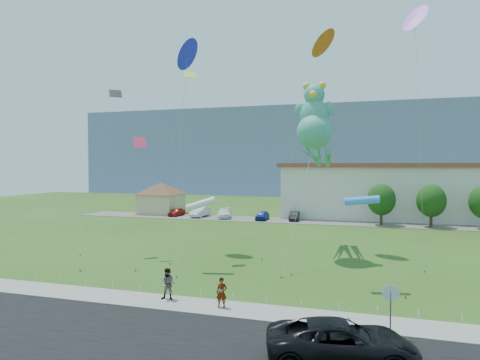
{
  "coord_description": "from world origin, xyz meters",
  "views": [
    {
      "loc": [
        8.54,
        -24.6,
        7.9
      ],
      "look_at": [
        -1.39,
        8.0,
        6.71
      ],
      "focal_mm": 32.0,
      "sensor_mm": 36.0,
      "label": 1
    }
  ],
  "objects_px": {
    "pavilion": "(161,195)",
    "suv": "(341,342)",
    "parked_car_red": "(177,212)",
    "stop_sign": "(391,298)",
    "parked_car_black": "(294,216)",
    "pedestrian_right": "(168,284)",
    "parked_car_blue": "(262,215)",
    "pedestrian_left": "(222,293)",
    "teddy_bear_kite": "(314,111)",
    "parked_car_silver": "(200,212)",
    "parked_car_white": "(224,213)",
    "octopus_kite": "(316,141)"
  },
  "relations": [
    {
      "from": "parked_car_red",
      "to": "parked_car_silver",
      "type": "xyz_separation_m",
      "value": [
        3.95,
        -0.08,
        0.15
      ]
    },
    {
      "from": "parked_car_blue",
      "to": "parked_car_black",
      "type": "relative_size",
      "value": 0.99
    },
    {
      "from": "pedestrian_left",
      "to": "pedestrian_right",
      "type": "height_order",
      "value": "pedestrian_right"
    },
    {
      "from": "pavilion",
      "to": "pedestrian_right",
      "type": "bearing_deg",
      "value": -62.05
    },
    {
      "from": "parked_car_white",
      "to": "parked_car_blue",
      "type": "height_order",
      "value": "parked_car_white"
    },
    {
      "from": "stop_sign",
      "to": "parked_car_white",
      "type": "bearing_deg",
      "value": 118.72
    },
    {
      "from": "pavilion",
      "to": "teddy_bear_kite",
      "type": "bearing_deg",
      "value": -42.52
    },
    {
      "from": "stop_sign",
      "to": "pedestrian_left",
      "type": "height_order",
      "value": "stop_sign"
    },
    {
      "from": "parked_car_silver",
      "to": "pavilion",
      "type": "bearing_deg",
      "value": 164.8
    },
    {
      "from": "parked_car_red",
      "to": "parked_car_silver",
      "type": "relative_size",
      "value": 0.78
    },
    {
      "from": "parked_car_white",
      "to": "parked_car_black",
      "type": "distance_m",
      "value": 10.51
    },
    {
      "from": "pedestrian_right",
      "to": "parked_car_red",
      "type": "relative_size",
      "value": 0.5
    },
    {
      "from": "suv",
      "to": "octopus_kite",
      "type": "xyz_separation_m",
      "value": [
        -3.57,
        20.92,
        9.12
      ]
    },
    {
      "from": "parked_car_red",
      "to": "octopus_kite",
      "type": "bearing_deg",
      "value": -38.08
    },
    {
      "from": "pedestrian_right",
      "to": "parked_car_black",
      "type": "relative_size",
      "value": 0.48
    },
    {
      "from": "suv",
      "to": "parked_car_blue",
      "type": "bearing_deg",
      "value": 5.18
    },
    {
      "from": "parked_car_black",
      "to": "parked_car_white",
      "type": "bearing_deg",
      "value": 175.71
    },
    {
      "from": "pavilion",
      "to": "suv",
      "type": "relative_size",
      "value": 1.54
    },
    {
      "from": "stop_sign",
      "to": "parked_car_black",
      "type": "relative_size",
      "value": 0.66
    },
    {
      "from": "parked_car_white",
      "to": "parked_car_blue",
      "type": "bearing_deg",
      "value": -24.6
    },
    {
      "from": "pedestrian_right",
      "to": "parked_car_blue",
      "type": "distance_m",
      "value": 37.17
    },
    {
      "from": "parked_car_silver",
      "to": "parked_car_blue",
      "type": "bearing_deg",
      "value": -1.81
    },
    {
      "from": "stop_sign",
      "to": "pavilion",
      "type": "bearing_deg",
      "value": 128.44
    },
    {
      "from": "suv",
      "to": "parked_car_red",
      "type": "distance_m",
      "value": 51.03
    },
    {
      "from": "parked_car_white",
      "to": "octopus_kite",
      "type": "distance_m",
      "value": 28.7
    },
    {
      "from": "parked_car_black",
      "to": "suv",
      "type": "bearing_deg",
      "value": -82.53
    },
    {
      "from": "pavilion",
      "to": "stop_sign",
      "type": "bearing_deg",
      "value": -51.56
    },
    {
      "from": "pedestrian_left",
      "to": "parked_car_white",
      "type": "height_order",
      "value": "pedestrian_left"
    },
    {
      "from": "parked_car_blue",
      "to": "teddy_bear_kite",
      "type": "bearing_deg",
      "value": -66.81
    },
    {
      "from": "pavilion",
      "to": "octopus_kite",
      "type": "bearing_deg",
      "value": -41.27
    },
    {
      "from": "pavilion",
      "to": "teddy_bear_kite",
      "type": "xyz_separation_m",
      "value": [
        27.9,
        -25.59,
        9.51
      ]
    },
    {
      "from": "parked_car_black",
      "to": "parked_car_silver",
      "type": "bearing_deg",
      "value": 175.25
    },
    {
      "from": "parked_car_white",
      "to": "octopus_kite",
      "type": "xyz_separation_m",
      "value": [
        16.12,
        -21.87,
        9.25
      ]
    },
    {
      "from": "pedestrian_left",
      "to": "teddy_bear_kite",
      "type": "height_order",
      "value": "teddy_bear_kite"
    },
    {
      "from": "pavilion",
      "to": "parked_car_blue",
      "type": "bearing_deg",
      "value": -10.61
    },
    {
      "from": "parked_car_red",
      "to": "parked_car_black",
      "type": "relative_size",
      "value": 0.95
    },
    {
      "from": "parked_car_white",
      "to": "octopus_kite",
      "type": "height_order",
      "value": "octopus_kite"
    },
    {
      "from": "stop_sign",
      "to": "pedestrian_left",
      "type": "distance_m",
      "value": 8.83
    },
    {
      "from": "pedestrian_left",
      "to": "parked_car_black",
      "type": "xyz_separation_m",
      "value": [
        -2.49,
        38.16,
        -0.23
      ]
    },
    {
      "from": "parked_car_blue",
      "to": "parked_car_black",
      "type": "distance_m",
      "value": 4.57
    },
    {
      "from": "suv",
      "to": "pavilion",
      "type": "bearing_deg",
      "value": 21.93
    },
    {
      "from": "parked_car_red",
      "to": "octopus_kite",
      "type": "xyz_separation_m",
      "value": [
        23.96,
        -22.04,
        9.33
      ]
    },
    {
      "from": "pavilion",
      "to": "pedestrian_right",
      "type": "relative_size",
      "value": 5.06
    },
    {
      "from": "parked_car_black",
      "to": "pedestrian_left",
      "type": "bearing_deg",
      "value": -90.89
    },
    {
      "from": "pedestrian_left",
      "to": "suv",
      "type": "bearing_deg",
      "value": -45.41
    },
    {
      "from": "parked_car_white",
      "to": "parked_car_red",
      "type": "bearing_deg",
      "value": 160.65
    },
    {
      "from": "pedestrian_right",
      "to": "parked_car_red",
      "type": "xyz_separation_m",
      "value": [
        -17.42,
        37.85,
        -0.33
      ]
    },
    {
      "from": "pavilion",
      "to": "pedestrian_right",
      "type": "distance_m",
      "value": 45.71
    },
    {
      "from": "suv",
      "to": "parked_car_white",
      "type": "height_order",
      "value": "suv"
    },
    {
      "from": "suv",
      "to": "parked_car_red",
      "type": "xyz_separation_m",
      "value": [
        -27.53,
        42.96,
        -0.21
      ]
    }
  ]
}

